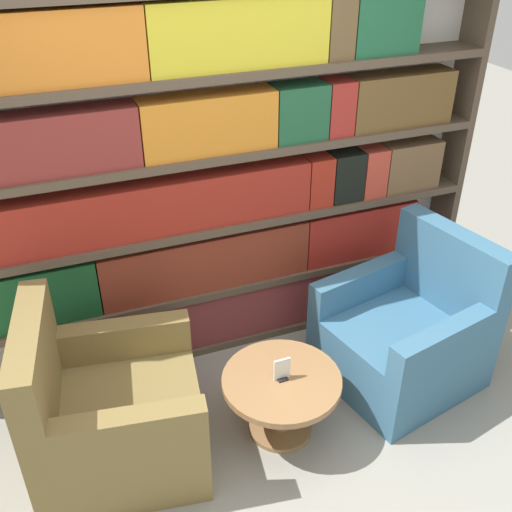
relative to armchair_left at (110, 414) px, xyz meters
The scene contains 6 objects.
ground_plane 1.01m from the armchair_left, 27.44° to the right, with size 14.00×14.00×0.00m, color gray.
bookshelf 1.44m from the armchair_left, 42.13° to the left, with size 3.57×0.30×2.31m.
armchair_left is the anchor object (origin of this frame).
armchair_right 1.86m from the armchair_left, ahead, with size 1.02×0.98×0.96m.
coffee_table 0.94m from the armchair_left, ahead, with size 0.67×0.67×0.40m.
table_sign 0.95m from the armchair_left, ahead, with size 0.10×0.06×0.14m.
Camera 1 is at (-0.95, -1.96, 2.72)m, focal length 42.00 mm.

